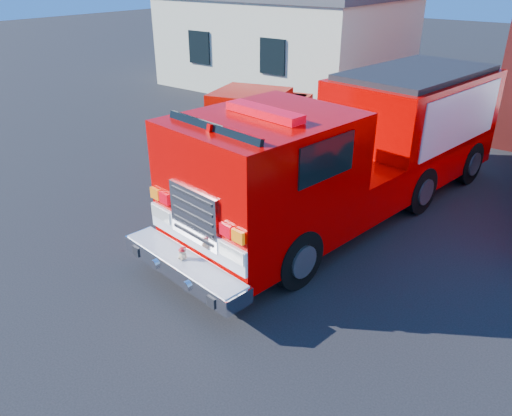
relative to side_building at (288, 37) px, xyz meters
The scene contains 4 objects.
ground 15.96m from the side_building, 55.30° to the right, with size 100.00×100.00×0.00m, color black.
side_building is the anchor object (origin of this frame).
fire_engine 14.21m from the side_building, 49.37° to the right, with size 4.08×10.13×3.03m.
pickup_truck 10.41m from the side_building, 61.27° to the right, with size 3.75×6.50×2.01m.
Camera 1 is at (5.00, -7.70, 5.31)m, focal length 35.00 mm.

